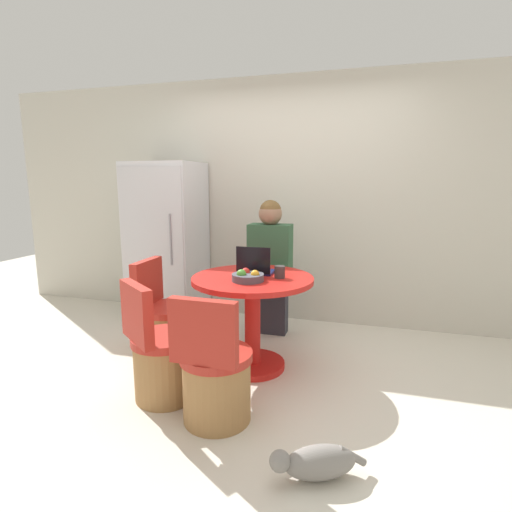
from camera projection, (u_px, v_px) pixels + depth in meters
The scene contains 12 objects.
ground_plane at pixel (252, 381), 3.08m from camera, with size 12.00×12.00×0.00m, color beige.
wall_back at pixel (293, 202), 4.29m from camera, with size 7.00×0.06×2.60m.
refrigerator at pixel (167, 242), 4.38m from camera, with size 0.74×0.66×1.72m.
dining_table at pixel (253, 306), 3.22m from camera, with size 0.97×0.97×0.77m.
chair_near_left_corner at pixel (162, 360), 2.80m from camera, with size 0.53×0.53×0.86m.
chair_left_side at pixel (166, 326), 3.47m from camera, with size 0.46×0.46×0.86m.
chair_near_camera at pixel (215, 380), 2.52m from camera, with size 0.46×0.46×0.86m.
person_seated at pixel (271, 262), 3.85m from camera, with size 0.40×0.37×1.35m.
laptop at pixel (255, 268), 3.27m from camera, with size 0.28×0.21×0.23m.
fruit_bowl at pixel (248, 277), 3.03m from camera, with size 0.25×0.25×0.10m.
coffee_cup at pixel (280, 272), 3.12m from camera, with size 0.08×0.08×0.10m.
cat at pixel (317, 462), 2.05m from camera, with size 0.48×0.30×0.18m.
Camera 1 is at (0.82, -2.73, 1.51)m, focal length 28.00 mm.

